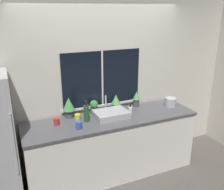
% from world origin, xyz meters
% --- Properties ---
extents(ground_plane, '(14.00, 14.00, 0.00)m').
position_xyz_m(ground_plane, '(0.00, 0.00, 0.00)').
color(ground_plane, '#4C4742').
extents(wall_back, '(8.00, 0.09, 2.70)m').
position_xyz_m(wall_back, '(0.00, 0.74, 1.35)').
color(wall_back, beige).
rests_on(wall_back, ground_plane).
extents(wall_right, '(0.06, 7.00, 2.70)m').
position_xyz_m(wall_right, '(2.28, 1.50, 1.35)').
color(wall_right, beige).
rests_on(wall_right, ground_plane).
extents(counter, '(2.54, 0.69, 0.93)m').
position_xyz_m(counter, '(0.00, 0.33, 0.47)').
color(counter, white).
rests_on(counter, ground_plane).
extents(sink, '(0.48, 0.40, 0.27)m').
position_xyz_m(sink, '(0.00, 0.37, 0.98)').
color(sink, '#ADADB2').
rests_on(sink, counter).
extents(potted_plant_far_left, '(0.17, 0.17, 0.30)m').
position_xyz_m(potted_plant_far_left, '(-0.56, 0.60, 1.11)').
color(potted_plant_far_left, '#4C4C51').
rests_on(potted_plant_far_left, counter).
extents(potted_plant_center_left, '(0.12, 0.12, 0.21)m').
position_xyz_m(potted_plant_center_left, '(-0.18, 0.60, 1.04)').
color(potted_plant_center_left, '#4C4C51').
rests_on(potted_plant_center_left, counter).
extents(potted_plant_center_right, '(0.14, 0.14, 0.25)m').
position_xyz_m(potted_plant_center_right, '(0.18, 0.60, 1.07)').
color(potted_plant_center_right, '#4C4C51').
rests_on(potted_plant_center_right, counter).
extents(potted_plant_far_right, '(0.12, 0.12, 0.25)m').
position_xyz_m(potted_plant_far_right, '(0.55, 0.60, 1.07)').
color(potted_plant_far_right, '#4C4C51').
rests_on(potted_plant_far_right, counter).
extents(soap_bottle, '(0.06, 0.06, 0.15)m').
position_xyz_m(soap_bottle, '(0.30, 0.35, 0.99)').
color(soap_bottle, white).
rests_on(soap_bottle, counter).
extents(bottle_tall, '(0.08, 0.08, 0.31)m').
position_xyz_m(bottle_tall, '(-0.37, 0.37, 1.06)').
color(bottle_tall, '#235128').
rests_on(bottle_tall, counter).
extents(mug_red, '(0.08, 0.08, 0.10)m').
position_xyz_m(mug_red, '(-0.78, 0.42, 0.98)').
color(mug_red, '#B72D28').
rests_on(mug_red, counter).
extents(mug_blue, '(0.08, 0.08, 0.10)m').
position_xyz_m(mug_blue, '(-0.54, 0.19, 0.98)').
color(mug_blue, '#3351AD').
rests_on(mug_blue, counter).
extents(mug_yellow, '(0.09, 0.09, 0.08)m').
position_xyz_m(mug_yellow, '(-0.47, 0.47, 0.97)').
color(mug_yellow, gold).
rests_on(mug_yellow, counter).
extents(kettle, '(0.18, 0.18, 0.16)m').
position_xyz_m(kettle, '(1.06, 0.38, 1.01)').
color(kettle, '#B2B2B7').
rests_on(kettle, counter).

